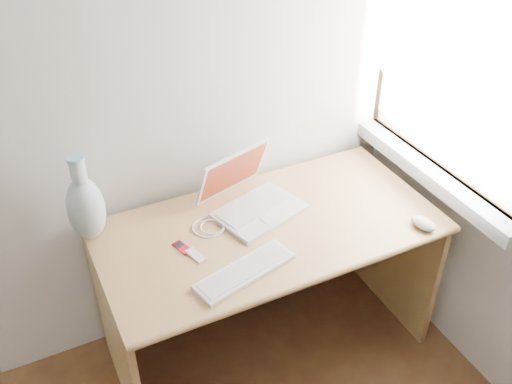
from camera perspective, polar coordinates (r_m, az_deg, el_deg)
name	(u,v)px	position (r m, az deg, el deg)	size (l,w,h in m)	color
window	(458,63)	(2.30, 19.52, 12.10)	(0.11, 0.99, 1.10)	white
desk	(260,252)	(2.43, 0.36, -5.98)	(1.34, 0.67, 0.71)	tan
laptop	(254,196)	(2.31, -0.17, -0.44)	(0.39, 0.37, 0.23)	silver
external_keyboard	(245,271)	(2.03, -1.12, -7.91)	(0.40, 0.21, 0.02)	white
mouse	(423,223)	(2.32, 16.38, -3.01)	(0.07, 0.11, 0.04)	silver
ipod	(182,248)	(2.15, -7.40, -5.53)	(0.06, 0.09, 0.01)	#A80B22
cable_coil	(209,227)	(2.24, -4.77, -3.53)	(0.13, 0.13, 0.01)	white
remote	(196,255)	(2.11, -6.05, -6.33)	(0.03, 0.09, 0.01)	white
vase	(86,206)	(2.19, -16.67, -1.39)	(0.14, 0.14, 0.36)	silver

